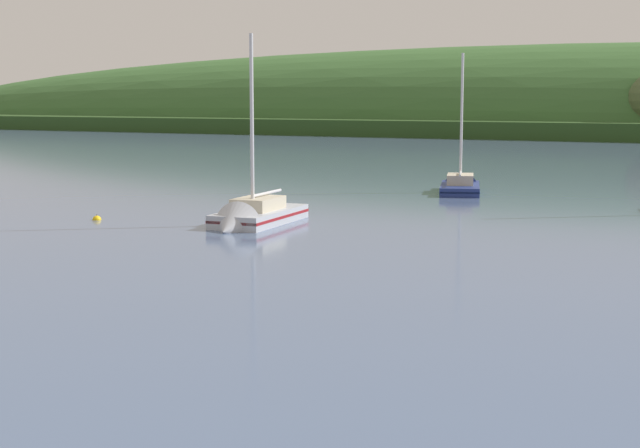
# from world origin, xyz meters

# --- Properties ---
(far_shoreline_hill) EXTENTS (524.48, 86.48, 40.42)m
(far_shoreline_hill) POSITION_xyz_m (-32.38, 212.13, 0.17)
(far_shoreline_hill) COLOR #27431B
(far_shoreline_hill) RESTS_ON ground
(sailboat_midwater_white) EXTENTS (5.58, 9.48, 13.28)m
(sailboat_midwater_white) POSITION_xyz_m (-8.92, 73.48, 0.19)
(sailboat_midwater_white) COLOR navy
(sailboat_midwater_white) RESTS_ON ground
(sailboat_far_left) EXTENTS (4.01, 9.41, 13.44)m
(sailboat_far_left) POSITION_xyz_m (-14.29, 47.04, 0.29)
(sailboat_far_left) COLOR #ADB2BC
(sailboat_far_left) RESTS_ON ground
(mooring_buoy_foreground) EXTENTS (0.58, 0.58, 0.66)m
(mooring_buoy_foreground) POSITION_xyz_m (-24.86, 44.97, 0.00)
(mooring_buoy_foreground) COLOR yellow
(mooring_buoy_foreground) RESTS_ON ground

